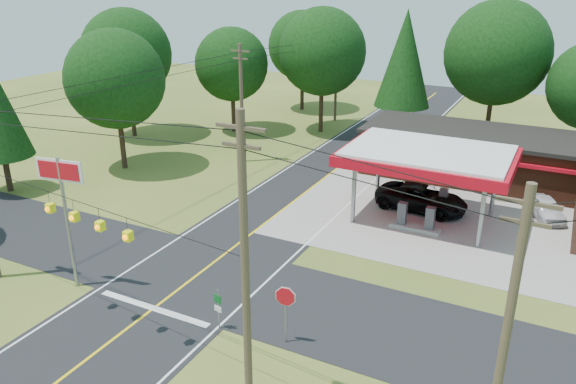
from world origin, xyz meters
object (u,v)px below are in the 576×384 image
at_px(sedan_car, 546,208).
at_px(octagonal_stop_sign, 285,301).
at_px(suv_car, 421,198).
at_px(big_stop_sign, 63,192).
at_px(gas_canopy, 428,158).

distance_m(sedan_car, octagonal_stop_sign, 22.10).
relative_size(suv_car, sedan_car, 1.52).
xyz_separation_m(sedan_car, octagonal_stop_sign, (-9.25, -20.01, 1.46)).
height_order(suv_car, octagonal_stop_sign, octagonal_stop_sign).
bearing_deg(big_stop_sign, suv_car, 53.47).
bearing_deg(gas_canopy, big_stop_sign, -129.94).
xyz_separation_m(gas_canopy, octagonal_stop_sign, (-2.00, -16.01, -2.11)).
xyz_separation_m(gas_canopy, big_stop_sign, (-14.00, -16.72, 1.03)).
relative_size(sedan_car, big_stop_sign, 0.57).
relative_size(gas_canopy, big_stop_sign, 1.49).
bearing_deg(octagonal_stop_sign, suv_car, 85.11).
relative_size(gas_canopy, sedan_car, 2.61).
distance_m(suv_car, octagonal_stop_sign, 17.63).
bearing_deg(octagonal_stop_sign, big_stop_sign, -176.63).
xyz_separation_m(big_stop_sign, octagonal_stop_sign, (12.00, 0.71, -3.15)).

